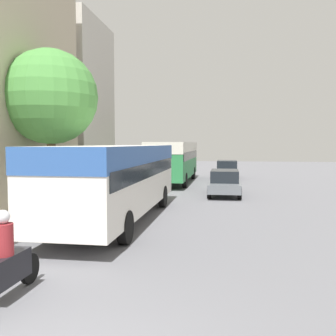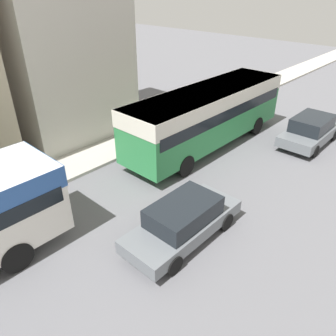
{
  "view_description": "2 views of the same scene",
  "coord_description": "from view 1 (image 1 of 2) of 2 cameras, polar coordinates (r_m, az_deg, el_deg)",
  "views": [
    {
      "loc": [
        2.14,
        -3.61,
        2.95
      ],
      "look_at": [
        -0.84,
        15.21,
        1.71
      ],
      "focal_mm": 40.0,
      "sensor_mm": 36.0,
      "label": 1
    },
    {
      "loc": [
        7.51,
        11.19,
        7.79
      ],
      "look_at": [
        0.33,
        18.97,
        1.68
      ],
      "focal_mm": 35.0,
      "sensor_mm": 36.0,
      "label": 2
    }
  ],
  "objects": [
    {
      "name": "building_far_terrace",
      "position": [
        26.73,
        -16.36,
        9.14
      ],
      "size": [
        5.99,
        6.17,
        11.09
      ],
      "color": "beige",
      "rests_on": "ground_plane"
    },
    {
      "name": "bus_lead",
      "position": [
        14.4,
        -7.64,
        -0.58
      ],
      "size": [
        2.64,
        10.52,
        2.88
      ],
      "color": "silver",
      "rests_on": "ground_plane"
    },
    {
      "name": "bus_following",
      "position": [
        28.25,
        0.92,
        1.77
      ],
      "size": [
        2.65,
        10.3,
        3.06
      ],
      "color": "#2D8447",
      "rests_on": "ground_plane"
    },
    {
      "name": "motorcycle_behind_lead",
      "position": [
        7.89,
        -23.44,
        -13.29
      ],
      "size": [
        0.39,
        2.24,
        1.73
      ],
      "color": "black",
      "rests_on": "ground_plane"
    },
    {
      "name": "car_crossing",
      "position": [
        21.63,
        8.62,
        -2.14
      ],
      "size": [
        1.83,
        4.5,
        1.45
      ],
      "color": "slate",
      "rests_on": "ground_plane"
    },
    {
      "name": "car_far_curb",
      "position": [
        31.97,
        8.97,
        -0.19
      ],
      "size": [
        1.92,
        4.37,
        1.54
      ],
      "color": "slate",
      "rests_on": "ground_plane"
    },
    {
      "name": "pedestrian_near_curb",
      "position": [
        17.76,
        -14.81,
        -2.42
      ],
      "size": [
        0.38,
        0.38,
        1.84
      ],
      "color": "#232838",
      "rests_on": "sidewalk"
    },
    {
      "name": "street_tree",
      "position": [
        16.69,
        -17.5,
        10.21
      ],
      "size": [
        3.97,
        3.97,
        6.74
      ],
      "color": "brown",
      "rests_on": "sidewalk"
    }
  ]
}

